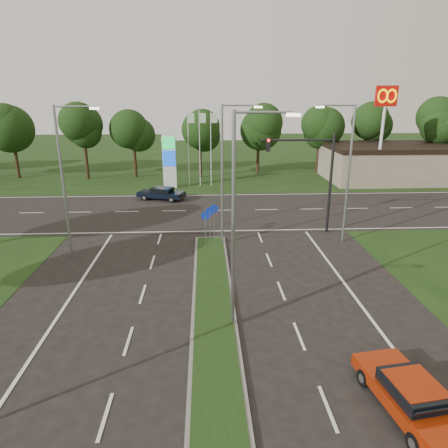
{
  "coord_description": "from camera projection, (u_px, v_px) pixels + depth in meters",
  "views": [
    {
      "loc": [
        -0.31,
        -9.09,
        9.51
      ],
      "look_at": [
        0.8,
        13.42,
        2.2
      ],
      "focal_mm": 32.0,
      "sensor_mm": 36.0,
      "label": 1
    }
  ],
  "objects": [
    {
      "name": "median_kerb",
      "position": [
        215.0,
        352.0,
        15.36
      ],
      "size": [
        2.0,
        26.0,
        0.12
      ],
      "primitive_type": "cube",
      "color": "slate",
      "rests_on": "ground"
    },
    {
      "name": "mcdonalds_sign",
      "position": [
        385.0,
        111.0,
        40.33
      ],
      "size": [
        2.2,
        0.47,
        10.4
      ],
      "color": "silver",
      "rests_on": "ground"
    },
    {
      "name": "navy_sedan",
      "position": [
        161.0,
        193.0,
        37.77
      ],
      "size": [
        4.62,
        3.03,
        1.18
      ],
      "rotation": [
        0.0,
        0.0,
        1.25
      ],
      "color": "black",
      "rests_on": "ground"
    },
    {
      "name": "streetlight_right_far",
      "position": [
        346.0,
        167.0,
        25.62
      ],
      "size": [
        2.53,
        0.22,
        9.0
      ],
      "rotation": [
        0.0,
        0.0,
        3.14
      ],
      "color": "gray",
      "rests_on": "ground"
    },
    {
      "name": "red_sedan",
      "position": [
        412.0,
        396.0,
        12.35
      ],
      "size": [
        2.34,
        4.48,
        1.17
      ],
      "rotation": [
        0.0,
        0.0,
        0.14
      ],
      "color": "#972308",
      "rests_on": "ground"
    },
    {
      "name": "ground",
      "position": [
        219.0,
        439.0,
        11.58
      ],
      "size": [
        160.0,
        160.0,
        0.0
      ],
      "primitive_type": "plane",
      "color": "black",
      "rests_on": "ground"
    },
    {
      "name": "streetlight_left_far",
      "position": [
        66.0,
        176.0,
        22.93
      ],
      "size": [
        2.53,
        0.22,
        9.0
      ],
      "color": "gray",
      "rests_on": "ground"
    },
    {
      "name": "cross_road",
      "position": [
        209.0,
        211.0,
        34.38
      ],
      "size": [
        160.0,
        12.0,
        0.02
      ],
      "primitive_type": "cube",
      "color": "black",
      "rests_on": "ground"
    },
    {
      "name": "commercial_building",
      "position": [
        397.0,
        163.0,
        46.19
      ],
      "size": [
        16.0,
        9.0,
        4.0
      ],
      "primitive_type": "cube",
      "color": "gray",
      "rests_on": "ground"
    },
    {
      "name": "verge_far",
      "position": [
        206.0,
        157.0,
        63.83
      ],
      "size": [
        160.0,
        50.0,
        0.02
      ],
      "primitive_type": "cube",
      "color": "black",
      "rests_on": "ground"
    },
    {
      "name": "streetlight_median_near",
      "position": [
        238.0,
        213.0,
        15.76
      ],
      "size": [
        2.53,
        0.22,
        9.0
      ],
      "color": "gray",
      "rests_on": "ground"
    },
    {
      "name": "traffic_signal",
      "position": [
        313.0,
        169.0,
        27.58
      ],
      "size": [
        5.1,
        0.42,
        7.0
      ],
      "color": "black",
      "rests_on": "ground"
    },
    {
      "name": "streetlight_median_far",
      "position": [
        225.0,
        168.0,
        25.26
      ],
      "size": [
        2.53,
        0.22,
        9.0
      ],
      "color": "gray",
      "rests_on": "ground"
    },
    {
      "name": "median_signs",
      "position": [
        210.0,
        217.0,
        26.63
      ],
      "size": [
        1.16,
        1.76,
        2.38
      ],
      "color": "gray",
      "rests_on": "ground"
    },
    {
      "name": "treeline_far",
      "position": [
        207.0,
        118.0,
        47.42
      ],
      "size": [
        6.0,
        6.0,
        9.9
      ],
      "color": "black",
      "rests_on": "ground"
    },
    {
      "name": "gas_pylon",
      "position": [
        171.0,
        158.0,
        41.82
      ],
      "size": [
        5.8,
        1.26,
        8.0
      ],
      "color": "silver",
      "rests_on": "ground"
    }
  ]
}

